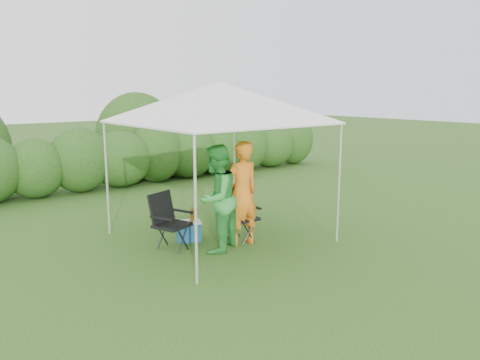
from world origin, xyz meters
TOP-DOWN VIEW (x-y plane):
  - ground at (0.00, 0.00)m, footprint 70.00×70.00m
  - hedge at (0.10, 6.00)m, footprint 16.27×1.53m
  - canopy at (0.00, 0.50)m, footprint 3.10×3.10m
  - chair_right at (0.18, 0.19)m, footprint 0.61×0.55m
  - chair_left at (-1.06, 0.55)m, footprint 0.72×0.69m
  - man at (0.07, -0.05)m, footprint 0.69×0.47m
  - woman at (-0.47, -0.04)m, footprint 1.09×1.00m
  - cooler at (-0.56, 0.71)m, footprint 0.52×0.46m
  - bottle at (-0.50, 0.67)m, footprint 0.07×0.07m
  - lawn_toy at (3.41, 4.24)m, footprint 0.62×0.51m

SIDE VIEW (x-z plane):
  - ground at x=0.00m, z-range 0.00..0.00m
  - lawn_toy at x=3.41m, z-range -0.01..0.30m
  - cooler at x=-0.56m, z-range 0.00..0.36m
  - bottle at x=-0.50m, z-range 0.36..0.63m
  - chair_right at x=0.18m, z-range 0.06..1.01m
  - chair_left at x=-1.06m, z-range 0.06..1.04m
  - hedge at x=0.10m, z-range -0.07..1.73m
  - woman at x=-0.47m, z-range 0.00..1.80m
  - man at x=0.07m, z-range 0.00..1.84m
  - canopy at x=0.00m, z-range 1.05..3.88m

